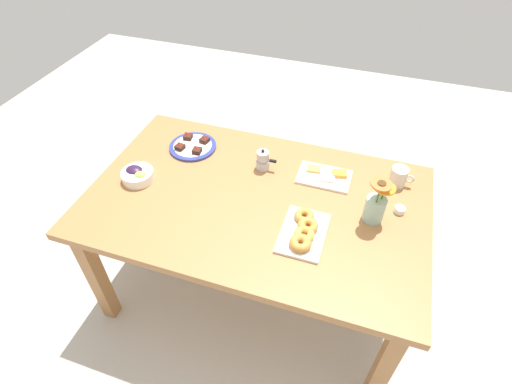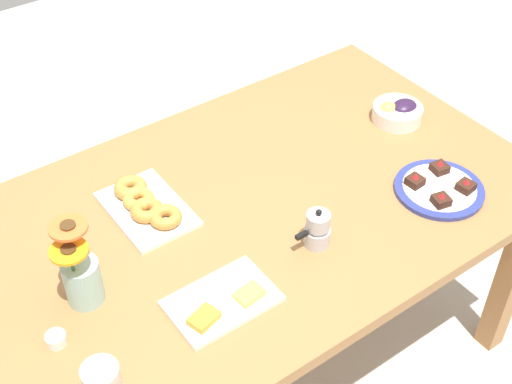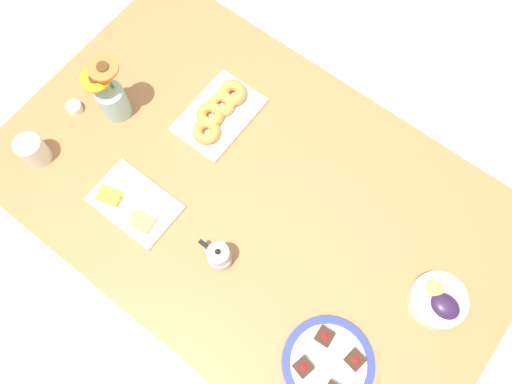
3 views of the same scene
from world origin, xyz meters
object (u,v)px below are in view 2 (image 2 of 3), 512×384
object	(u,v)px
coffee_mug	(102,383)
cheese_platter	(221,302)
dining_table	(256,224)
croissant_platter	(145,205)
dessert_plate	(439,188)
flower_vase	(81,276)
jam_cup_honey	(56,339)
moka_pot	(317,230)
grape_bowl	(398,112)

from	to	relation	value
coffee_mug	cheese_platter	bearing A→B (deg)	-169.45
dining_table	croissant_platter	size ratio (longest dim) A/B	5.71
cheese_platter	dessert_plate	bearing A→B (deg)	178.58
croissant_platter	dessert_plate	xyz separation A→B (m)	(-0.72, 0.42, -0.01)
flower_vase	dining_table	bearing A→B (deg)	-175.87
jam_cup_honey	flower_vase	world-z (taller)	flower_vase
flower_vase	moka_pot	world-z (taller)	flower_vase
jam_cup_honey	dessert_plate	xyz separation A→B (m)	(-1.10, 0.15, -0.00)
croissant_platter	coffee_mug	bearing A→B (deg)	52.15
dessert_plate	moka_pot	xyz separation A→B (m)	(0.41, -0.04, 0.04)
coffee_mug	moka_pot	world-z (taller)	moka_pot
jam_cup_honey	flower_vase	size ratio (longest dim) A/B	0.20
croissant_platter	jam_cup_honey	xyz separation A→B (m)	(0.38, 0.27, -0.01)
grape_bowl	jam_cup_honey	size ratio (longest dim) A/B	3.31
coffee_mug	dessert_plate	distance (m)	1.08
coffee_mug	dining_table	bearing A→B (deg)	-153.53
flower_vase	coffee_mug	bearing A→B (deg)	72.21
cheese_platter	flower_vase	distance (m)	0.34
grape_bowl	flower_vase	distance (m)	1.14
cheese_platter	moka_pot	distance (m)	0.32
croissant_platter	dessert_plate	size ratio (longest dim) A/B	1.10
grape_bowl	jam_cup_honey	bearing A→B (deg)	8.07
jam_cup_honey	dessert_plate	distance (m)	1.11
grape_bowl	cheese_platter	distance (m)	0.93
dining_table	grape_bowl	world-z (taller)	grape_bowl
coffee_mug	dessert_plate	bearing A→B (deg)	-177.56
croissant_platter	cheese_platter	bearing A→B (deg)	87.90
grape_bowl	dessert_plate	distance (m)	0.36
jam_cup_honey	moka_pot	world-z (taller)	moka_pot
coffee_mug	croissant_platter	bearing A→B (deg)	-127.85
jam_cup_honey	flower_vase	distance (m)	0.15
flower_vase	moka_pot	distance (m)	0.60
croissant_platter	flower_vase	distance (m)	0.34
jam_cup_honey	dining_table	bearing A→B (deg)	-169.53
coffee_mug	jam_cup_honey	size ratio (longest dim) A/B	2.44
cheese_platter	flower_vase	size ratio (longest dim) A/B	1.11
coffee_mug	flower_vase	bearing A→B (deg)	-107.79
dessert_plate	dining_table	bearing A→B (deg)	-30.43
dining_table	cheese_platter	distance (m)	0.39
grape_bowl	coffee_mug	bearing A→B (deg)	16.74
moka_pot	dessert_plate	bearing A→B (deg)	173.91
dessert_plate	croissant_platter	bearing A→B (deg)	-30.06
cheese_platter	jam_cup_honey	world-z (taller)	cheese_platter
cheese_platter	jam_cup_honey	size ratio (longest dim) A/B	5.42
coffee_mug	flower_vase	xyz separation A→B (m)	(-0.09, -0.27, 0.03)
coffee_mug	grape_bowl	distance (m)	1.28
grape_bowl	croissant_platter	xyz separation A→B (m)	(0.87, -0.09, -0.01)
dining_table	moka_pot	xyz separation A→B (m)	(-0.04, 0.22, 0.13)
dining_table	jam_cup_honey	xyz separation A→B (m)	(0.65, 0.12, 0.10)
grape_bowl	moka_pot	xyz separation A→B (m)	(0.56, 0.28, 0.02)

